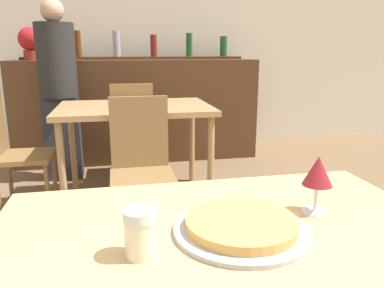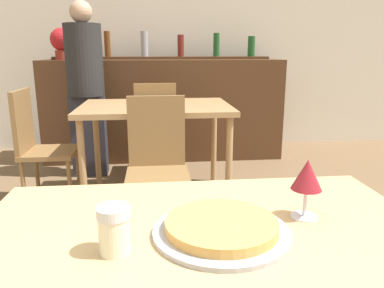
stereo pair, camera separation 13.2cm
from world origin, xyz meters
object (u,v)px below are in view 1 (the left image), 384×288
(chair_far_side_back, at_px, (132,126))
(person_standing, at_px, (59,86))
(pizza_tray, at_px, (241,226))
(chair_far_side_left, at_px, (11,145))
(chair_far_side_front, at_px, (141,159))
(potted_plant, at_px, (31,42))
(wine_glass, at_px, (318,173))
(cheese_shaker, at_px, (140,233))

(chair_far_side_back, distance_m, person_standing, 0.75)
(chair_far_side_back, height_order, pizza_tray, chair_far_side_back)
(person_standing, bearing_deg, chair_far_side_left, -111.85)
(chair_far_side_front, bearing_deg, potted_plant, 117.87)
(chair_far_side_back, height_order, person_standing, person_standing)
(chair_far_side_back, relative_size, pizza_tray, 2.73)
(chair_far_side_front, height_order, chair_far_side_left, same)
(wine_glass, bearing_deg, chair_far_side_back, 98.16)
(pizza_tray, distance_m, potted_plant, 3.55)
(potted_plant, bearing_deg, pizza_tray, -71.96)
(chair_far_side_back, bearing_deg, wine_glass, 98.16)
(person_standing, xyz_separation_m, potted_plant, (-0.30, 0.53, 0.40))
(cheese_shaker, distance_m, potted_plant, 3.53)
(chair_far_side_back, xyz_separation_m, wine_glass, (0.38, -2.63, 0.37))
(chair_far_side_back, height_order, wine_glass, wine_glass)
(chair_far_side_front, relative_size, cheese_shaker, 8.45)
(chair_far_side_left, height_order, wine_glass, wine_glass)
(cheese_shaker, height_order, person_standing, person_standing)
(pizza_tray, height_order, wine_glass, wine_glass)
(chair_far_side_left, height_order, person_standing, person_standing)
(cheese_shaker, bearing_deg, chair_far_side_front, 86.25)
(pizza_tray, bearing_deg, chair_far_side_left, 116.54)
(pizza_tray, relative_size, person_standing, 0.20)
(chair_far_side_back, height_order, chair_far_side_left, same)
(pizza_tray, relative_size, wine_glass, 2.09)
(chair_far_side_left, distance_m, pizza_tray, 2.39)
(person_standing, bearing_deg, wine_glass, -69.57)
(pizza_tray, bearing_deg, chair_far_side_back, 92.99)
(chair_far_side_front, bearing_deg, pizza_tray, -84.81)
(chair_far_side_front, xyz_separation_m, cheese_shaker, (-0.11, -1.61, 0.31))
(chair_far_side_back, bearing_deg, chair_far_side_front, 90.00)
(pizza_tray, bearing_deg, potted_plant, 108.04)
(chair_far_side_front, distance_m, potted_plant, 2.17)
(potted_plant, bearing_deg, chair_far_side_front, -62.13)
(chair_far_side_front, relative_size, pizza_tray, 2.73)
(chair_far_side_front, xyz_separation_m, chair_far_side_left, (-0.92, 0.57, 0.00))
(chair_far_side_left, xyz_separation_m, wine_glass, (1.30, -2.05, 0.37))
(chair_far_side_left, bearing_deg, potted_plant, 1.29)
(wine_glass, distance_m, potted_plant, 3.55)
(pizza_tray, distance_m, person_standing, 2.92)
(cheese_shaker, bearing_deg, pizza_tray, 13.13)
(chair_far_side_left, bearing_deg, cheese_shaker, -159.53)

